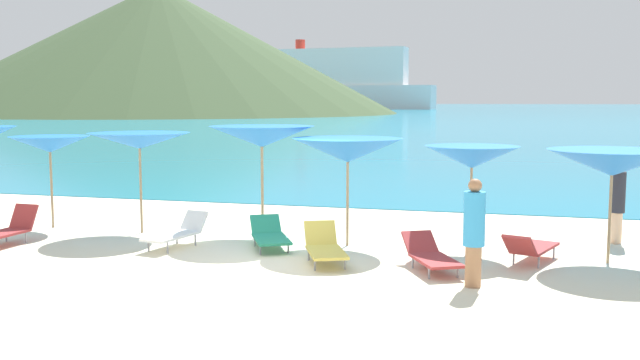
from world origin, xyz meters
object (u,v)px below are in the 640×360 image
Objects in this scene: lounge_chair_10 at (270,235)px; lounge_chair_8 at (325,247)px; lounge_chair_3 at (8,229)px; lounge_chair_9 at (531,247)px; umbrella_2 at (50,145)px; lounge_chair_6 at (177,232)px; umbrella_4 at (262,137)px; umbrella_7 at (612,163)px; cruise_ship at (326,82)px; umbrella_3 at (139,141)px; umbrella_6 at (472,157)px; umbrella_5 at (348,150)px; lounge_chair_7 at (431,255)px; beachgoer_0 at (474,230)px; beachgoer_1 at (617,200)px.

lounge_chair_8 is at bearing -62.97° from lounge_chair_10.
lounge_chair_3 is 10.28m from lounge_chair_9.
umbrella_2 is 1.30× the size of lounge_chair_6.
umbrella_4 reaches higher than lounge_chair_10.
cruise_ship reaches higher than umbrella_7.
umbrella_3 is 1.37× the size of lounge_chair_10.
umbrella_6 is at bearing -17.00° from lounge_chair_10.
cruise_ship is at bearing 103.98° from umbrella_3.
umbrella_5 is at bearing -176.89° from umbrella_6.
lounge_chair_6 is at bearing -174.44° from umbrella_7.
umbrella_3 reaches higher than umbrella_7.
lounge_chair_9 is at bearing -11.10° from umbrella_5.
lounge_chair_10 is (-3.31, 1.01, -0.00)m from lounge_chair_7.
umbrella_6 is 1.43× the size of lounge_chair_3.
umbrella_2 is at bearing 179.00° from umbrella_3.
umbrella_3 is at bearing 153.15° from beachgoer_0.
umbrella_2 is 1.17× the size of lounge_chair_9.
beachgoer_0 is (-0.90, -1.88, 0.60)m from lounge_chair_9.
lounge_chair_6 is at bearing -39.19° from umbrella_3.
beachgoer_0 is at bearing -20.27° from umbrella_3.
umbrella_5 is at bearing -15.60° from umbrella_4.
cruise_ship is at bearing 115.63° from lounge_chair_6.
beachgoer_1 reaches higher than lounge_chair_10.
umbrella_5 reaches higher than lounge_chair_6.
lounge_chair_10 is (3.28, -0.78, -1.77)m from umbrella_3.
beachgoer_1 is at bearing 18.83° from lounge_chair_3.
umbrella_2 is at bearing 173.20° from lounge_chair_6.
lounge_chair_9 is at bearing -69.53° from cruise_ship.
umbrella_4 is at bearing 4.35° from umbrella_2.
beachgoer_0 is at bearing -69.91° from cruise_ship.
umbrella_5 is 2.43m from umbrella_6.
umbrella_3 is at bearing -1.00° from umbrella_2.
umbrella_4 reaches higher than lounge_chair_3.
lounge_chair_9 is 1.05× the size of beachgoer_0.
lounge_chair_10 is (1.81, 0.41, -0.04)m from lounge_chair_6.
lounge_chair_10 is (-1.43, -0.64, -1.66)m from umbrella_5.
lounge_chair_9 is (-1.35, -0.44, -1.51)m from umbrella_7.
umbrella_6 is at bearing 14.43° from lounge_chair_3.
beachgoer_0 is (9.67, -2.76, -1.01)m from umbrella_2.
umbrella_3 reaches higher than beachgoer_1.
lounge_chair_6 is (3.78, -1.24, -1.62)m from umbrella_2.
umbrella_6 reaches higher than lounge_chair_3.
umbrella_7 is 0.04× the size of cruise_ship.
lounge_chair_10 is 0.97× the size of beachgoer_0.
lounge_chair_10 is 7.12m from beachgoer_1.
umbrella_2 is at bearing 140.45° from lounge_chair_7.
lounge_chair_3 is 0.87× the size of lounge_chair_10.
beachgoer_1 is at bearing 79.51° from umbrella_7.
umbrella_4 reaches higher than lounge_chair_8.
umbrella_3 is at bearing 103.05° from beachgoer_1.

